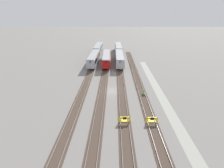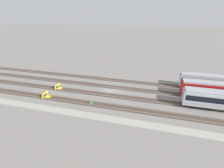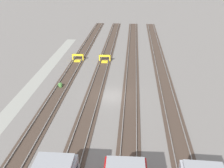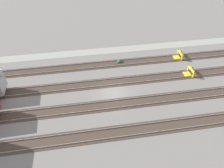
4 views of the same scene
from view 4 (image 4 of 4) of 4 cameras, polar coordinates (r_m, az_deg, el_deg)
ground_plane at (r=32.41m, az=0.33°, el=-2.33°), size 400.00×400.00×0.00m
service_walkway at (r=41.21m, az=-2.24°, el=8.64°), size 54.00×2.00×0.01m
rail_track_nearest at (r=37.72m, az=-1.41°, el=5.18°), size 90.00×2.23×0.21m
rail_track_near_inner at (r=34.09m, az=-0.31°, el=0.47°), size 90.00×2.24×0.21m
rail_track_middle at (r=30.76m, az=1.04°, el=-5.31°), size 90.00×2.24×0.21m
rail_track_far_inner at (r=27.84m, az=2.73°, el=-12.39°), size 90.00×2.23×0.21m
bumper_stop_nearest_track at (r=40.84m, az=17.01°, el=7.19°), size 1.35×2.00×1.22m
bumper_stop_near_inner_track at (r=37.48m, az=19.55°, el=3.01°), size 1.37×2.01×1.22m
weed_clump at (r=38.10m, az=1.88°, el=5.96°), size 0.92×0.70×0.64m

